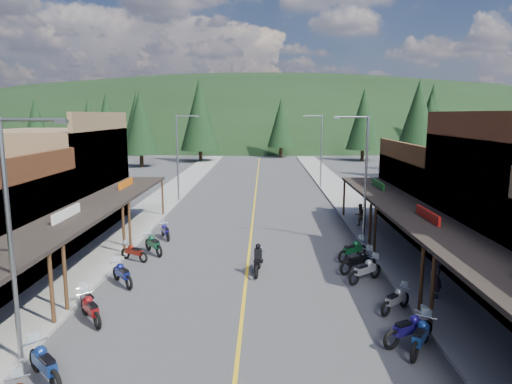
{
  "coord_description": "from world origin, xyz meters",
  "views": [
    {
      "loc": [
        0.87,
        -19.7,
        8.07
      ],
      "look_at": [
        0.35,
        9.88,
        3.0
      ],
      "focal_mm": 32.0,
      "sensor_mm": 36.0,
      "label": 1
    }
  ],
  "objects_px": {
    "pine_4": "(364,119)",
    "shop_west_3": "(53,181)",
    "shop_east_3": "(452,196)",
    "bike_east_5": "(421,335)",
    "bike_east_7": "(396,299)",
    "pine_10": "(140,123)",
    "streetlight_2": "(364,174)",
    "streetlight_0": "(14,231)",
    "bike_west_5": "(44,363)",
    "bike_west_9": "(134,251)",
    "pine_7": "(107,118)",
    "bike_west_6": "(91,308)",
    "pedestrian_east_b": "(360,215)",
    "bike_west_10": "(153,243)",
    "bike_west_8": "(122,273)",
    "bike_east_6": "(409,328)",
    "bike_east_8": "(365,269)",
    "bike_east_10": "(353,249)",
    "pine_8": "(89,130)",
    "pedestrian_east_a": "(437,279)",
    "pine_1": "(137,118)",
    "bike_west_7": "(88,299)",
    "bike_west_11": "(165,231)",
    "bike_east_9": "(358,260)",
    "streetlight_3": "(320,148)",
    "pine_3": "(281,123)",
    "pine_5": "(432,114)",
    "pine_9": "(430,126)",
    "pine_0": "(36,123)",
    "rider_on_bike": "(258,261)",
    "pine_11": "(418,121)"
  },
  "relations": [
    {
      "from": "streetlight_0",
      "to": "bike_west_5",
      "type": "bearing_deg",
      "value": -43.16
    },
    {
      "from": "streetlight_3",
      "to": "pine_5",
      "type": "height_order",
      "value": "pine_5"
    },
    {
      "from": "streetlight_2",
      "to": "bike_east_9",
      "type": "bearing_deg",
      "value": -103.37
    },
    {
      "from": "bike_east_10",
      "to": "bike_west_10",
      "type": "bearing_deg",
      "value": -134.46
    },
    {
      "from": "pine_0",
      "to": "pine_1",
      "type": "height_order",
      "value": "pine_1"
    },
    {
      "from": "bike_west_9",
      "to": "streetlight_2",
      "type": "bearing_deg",
      "value": -45.93
    },
    {
      "from": "bike_east_6",
      "to": "pedestrian_east_b",
      "type": "distance_m",
      "value": 17.07
    },
    {
      "from": "bike_west_7",
      "to": "bike_east_5",
      "type": "height_order",
      "value": "bike_east_5"
    },
    {
      "from": "pine_9",
      "to": "bike_east_6",
      "type": "xyz_separation_m",
      "value": [
        -18.0,
        -49.58,
        -5.75
      ]
    },
    {
      "from": "pine_4",
      "to": "bike_west_6",
      "type": "height_order",
      "value": "pine_4"
    },
    {
      "from": "pine_4",
      "to": "shop_west_3",
      "type": "bearing_deg",
      "value": -123.13
    },
    {
      "from": "pine_8",
      "to": "pedestrian_east_a",
      "type": "bearing_deg",
      "value": -53.21
    },
    {
      "from": "streetlight_3",
      "to": "pine_4",
      "type": "height_order",
      "value": "pine_4"
    },
    {
      "from": "bike_west_9",
      "to": "pine_7",
      "type": "bearing_deg",
      "value": 49.31
    },
    {
      "from": "pine_3",
      "to": "bike_east_7",
      "type": "height_order",
      "value": "pine_3"
    },
    {
      "from": "shop_east_3",
      "to": "pine_8",
      "type": "distance_m",
      "value": 45.98
    },
    {
      "from": "streetlight_3",
      "to": "pine_3",
      "type": "distance_m",
      "value": 36.18
    },
    {
      "from": "bike_west_5",
      "to": "pedestrian_east_b",
      "type": "height_order",
      "value": "pedestrian_east_b"
    },
    {
      "from": "shop_east_3",
      "to": "bike_east_5",
      "type": "xyz_separation_m",
      "value": [
        -7.51,
        -16.41,
        -1.9
      ]
    },
    {
      "from": "shop_west_3",
      "to": "pine_1",
      "type": "distance_m",
      "value": 59.7
    },
    {
      "from": "pine_10",
      "to": "streetlight_2",
      "type": "bearing_deg",
      "value": -59.29
    },
    {
      "from": "pine_9",
      "to": "bike_west_5",
      "type": "bearing_deg",
      "value": -119.73
    },
    {
      "from": "streetlight_0",
      "to": "pine_9",
      "type": "bearing_deg",
      "value": 58.75
    },
    {
      "from": "shop_west_3",
      "to": "pine_7",
      "type": "xyz_separation_m",
      "value": [
        -18.22,
        64.7,
        3.72
      ]
    },
    {
      "from": "shop_west_3",
      "to": "pedestrian_east_b",
      "type": "distance_m",
      "value": 21.71
    },
    {
      "from": "bike_west_6",
      "to": "bike_east_8",
      "type": "xyz_separation_m",
      "value": [
        11.7,
        4.61,
        0.04
      ]
    },
    {
      "from": "bike_west_10",
      "to": "bike_east_9",
      "type": "relative_size",
      "value": 0.96
    },
    {
      "from": "bike_west_8",
      "to": "bike_east_7",
      "type": "relative_size",
      "value": 1.1
    },
    {
      "from": "pine_10",
      "to": "bike_west_6",
      "type": "height_order",
      "value": "pine_10"
    },
    {
      "from": "bike_west_10",
      "to": "pedestrian_east_b",
      "type": "relative_size",
      "value": 1.41
    },
    {
      "from": "pine_7",
      "to": "pedestrian_east_b",
      "type": "distance_m",
      "value": 75.26
    },
    {
      "from": "bike_west_11",
      "to": "bike_east_9",
      "type": "relative_size",
      "value": 0.85
    },
    {
      "from": "streetlight_0",
      "to": "bike_east_9",
      "type": "relative_size",
      "value": 3.45
    },
    {
      "from": "bike_east_9",
      "to": "rider_on_bike",
      "type": "xyz_separation_m",
      "value": [
        -5.15,
        -0.24,
        0.0
      ]
    },
    {
      "from": "pine_11",
      "to": "bike_east_7",
      "type": "bearing_deg",
      "value": -108.96
    },
    {
      "from": "bike_west_6",
      "to": "bike_west_8",
      "type": "distance_m",
      "value": 3.96
    },
    {
      "from": "bike_west_5",
      "to": "bike_west_10",
      "type": "distance_m",
      "value": 12.97
    },
    {
      "from": "streetlight_2",
      "to": "streetlight_0",
      "type": "bearing_deg",
      "value": -134.8
    },
    {
      "from": "bike_east_7",
      "to": "pedestrian_east_b",
      "type": "relative_size",
      "value": 1.24
    },
    {
      "from": "pine_1",
      "to": "bike_west_5",
      "type": "distance_m",
      "value": 79.52
    },
    {
      "from": "shop_east_3",
      "to": "bike_east_7",
      "type": "distance_m",
      "value": 15.24
    },
    {
      "from": "bike_west_6",
      "to": "pedestrian_east_b",
      "type": "bearing_deg",
      "value": 10.24
    },
    {
      "from": "bike_east_5",
      "to": "bike_east_6",
      "type": "bearing_deg",
      "value": 146.61
    },
    {
      "from": "bike_east_7",
      "to": "bike_west_6",
      "type": "bearing_deg",
      "value": -126.98
    },
    {
      "from": "pine_4",
      "to": "bike_east_10",
      "type": "bearing_deg",
      "value": -102.46
    },
    {
      "from": "bike_west_6",
      "to": "pine_5",
      "type": "bearing_deg",
      "value": 23.69
    },
    {
      "from": "pine_0",
      "to": "pine_5",
      "type": "distance_m",
      "value": 74.69
    },
    {
      "from": "shop_east_3",
      "to": "streetlight_2",
      "type": "bearing_deg",
      "value": -154.12
    },
    {
      "from": "streetlight_0",
      "to": "bike_east_8",
      "type": "xyz_separation_m",
      "value": [
        12.76,
        7.56,
        -3.82
      ]
    },
    {
      "from": "bike_west_6",
      "to": "pedestrian_east_b",
      "type": "height_order",
      "value": "pedestrian_east_b"
    }
  ]
}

